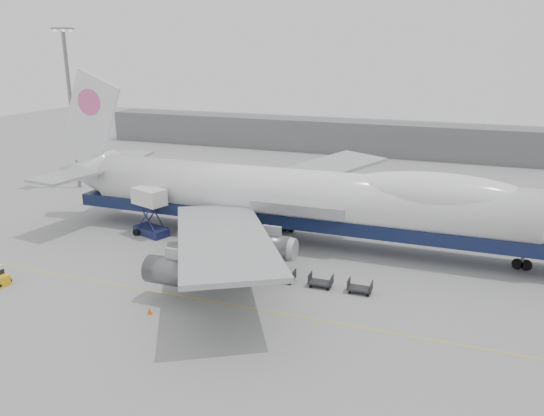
% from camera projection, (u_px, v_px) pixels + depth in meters
% --- Properties ---
extents(ground, '(260.00, 260.00, 0.00)m').
position_uv_depth(ground, '(261.00, 280.00, 53.60)').
color(ground, gray).
rests_on(ground, ground).
extents(apron_line, '(60.00, 0.15, 0.01)m').
position_uv_depth(apron_line, '(237.00, 306.00, 48.21)').
color(apron_line, gold).
rests_on(apron_line, ground).
extents(hangar, '(110.00, 8.00, 7.00)m').
position_uv_depth(hangar, '(332.00, 136.00, 118.73)').
color(hangar, slate).
rests_on(hangar, ground).
extents(floodlight_mast, '(2.40, 2.40, 25.43)m').
position_uv_depth(floodlight_mast, '(71.00, 101.00, 84.83)').
color(floodlight_mast, slate).
rests_on(floodlight_mast, ground).
extents(airliner, '(67.00, 55.30, 19.98)m').
position_uv_depth(airliner, '(302.00, 197.00, 62.52)').
color(airliner, white).
rests_on(airliner, ground).
extents(catering_truck, '(5.04, 4.15, 6.01)m').
position_uv_depth(catering_truck, '(150.00, 209.00, 65.48)').
color(catering_truck, '#19204D').
rests_on(catering_truck, ground).
extents(traffic_cone, '(0.43, 0.43, 0.63)m').
position_uv_depth(traffic_cone, '(149.00, 311.00, 46.70)').
color(traffic_cone, '#E4580C').
rests_on(traffic_cone, ground).
extents(dolly_0, '(2.30, 1.35, 1.30)m').
position_uv_depth(dolly_0, '(182.00, 261.00, 56.99)').
color(dolly_0, '#2D2D30').
rests_on(dolly_0, ground).
extents(dolly_1, '(2.30, 1.35, 1.30)m').
position_uv_depth(dolly_1, '(214.00, 266.00, 55.72)').
color(dolly_1, '#2D2D30').
rests_on(dolly_1, ground).
extents(dolly_2, '(2.30, 1.35, 1.30)m').
position_uv_depth(dolly_2, '(248.00, 271.00, 54.45)').
color(dolly_2, '#2D2D30').
rests_on(dolly_2, ground).
extents(dolly_3, '(2.30, 1.35, 1.30)m').
position_uv_depth(dolly_3, '(284.00, 276.00, 53.18)').
color(dolly_3, '#2D2D30').
rests_on(dolly_3, ground).
extents(dolly_4, '(2.30, 1.35, 1.30)m').
position_uv_depth(dolly_4, '(321.00, 282.00, 51.90)').
color(dolly_4, '#2D2D30').
rests_on(dolly_4, ground).
extents(dolly_5, '(2.30, 1.35, 1.30)m').
position_uv_depth(dolly_5, '(360.00, 288.00, 50.63)').
color(dolly_5, '#2D2D30').
rests_on(dolly_5, ground).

